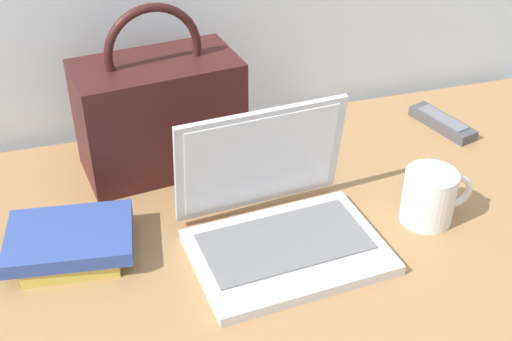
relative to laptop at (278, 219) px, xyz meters
name	(u,v)px	position (x,y,z in m)	size (l,w,h in m)	color
desk	(240,237)	(-0.06, 0.04, -0.06)	(1.60, 0.76, 0.03)	#A87A4C
laptop	(278,219)	(0.00, 0.00, 0.00)	(0.33, 0.28, 0.22)	silver
coffee_mug	(430,196)	(0.27, -0.02, 0.00)	(0.13, 0.09, 0.10)	white
remote_control_near	(442,123)	(0.46, 0.26, -0.03)	(0.09, 0.17, 0.02)	#4C4C51
handbag	(159,113)	(-0.14, 0.29, 0.07)	(0.32, 0.20, 0.33)	#3F1919
book_stack	(71,242)	(-0.34, 0.06, -0.02)	(0.22, 0.17, 0.05)	#D8BF4C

